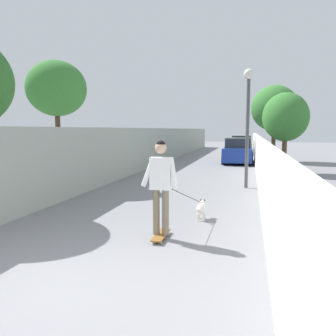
# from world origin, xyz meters

# --- Properties ---
(ground_plane) EXTENTS (80.00, 80.00, 0.00)m
(ground_plane) POSITION_xyz_m (14.00, 0.00, 0.00)
(ground_plane) COLOR gray
(wall_left) EXTENTS (48.00, 0.30, 2.13)m
(wall_left) POSITION_xyz_m (12.00, 2.89, 1.06)
(wall_left) COLOR #999E93
(wall_left) RESTS_ON ground
(fence_right) EXTENTS (48.00, 0.30, 1.65)m
(fence_right) POSITION_xyz_m (12.00, -2.89, 0.83)
(fence_right) COLOR silver
(fence_right) RESTS_ON ground
(tree_left_near) EXTENTS (2.15, 2.15, 4.53)m
(tree_left_near) POSITION_xyz_m (7.50, 4.42, 3.51)
(tree_left_near) COLOR #473523
(tree_left_near) RESTS_ON ground
(tree_right_mid) EXTENTS (2.10, 2.10, 3.76)m
(tree_right_mid) POSITION_xyz_m (13.00, -4.01, 2.62)
(tree_right_mid) COLOR brown
(tree_right_mid) RESTS_ON ground
(tree_right_far) EXTENTS (2.92, 2.92, 4.84)m
(tree_right_far) POSITION_xyz_m (19.00, -3.89, 3.39)
(tree_right_far) COLOR #473523
(tree_right_far) RESTS_ON ground
(lamp_post) EXTENTS (0.36, 0.36, 4.12)m
(lamp_post) POSITION_xyz_m (8.48, -2.34, 2.84)
(lamp_post) COLOR #4C4C51
(lamp_post) RESTS_ON ground
(skateboard) EXTENTS (0.80, 0.21, 0.08)m
(skateboard) POSITION_xyz_m (2.36, -0.84, 0.07)
(skateboard) COLOR brown
(skateboard) RESTS_ON ground
(person_skateboarder) EXTENTS (0.22, 0.71, 1.77)m
(person_skateboarder) POSITION_xyz_m (2.36, -0.84, 1.13)
(person_skateboarder) COLOR #726651
(person_skateboarder) RESTS_ON skateboard
(dog) EXTENTS (1.83, 0.67, 1.06)m
(dog) POSITION_xyz_m (3.90, -1.39, 0.28)
(dog) COLOR white
(dog) RESTS_ON ground
(car_near) EXTENTS (4.13, 1.80, 1.54)m
(car_near) POSITION_xyz_m (17.63, -1.74, 0.71)
(car_near) COLOR navy
(car_near) RESTS_ON ground
(car_far) EXTENTS (4.22, 1.80, 1.54)m
(car_far) POSITION_xyz_m (25.45, -1.74, 0.72)
(car_far) COLOR #336B38
(car_far) RESTS_ON ground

